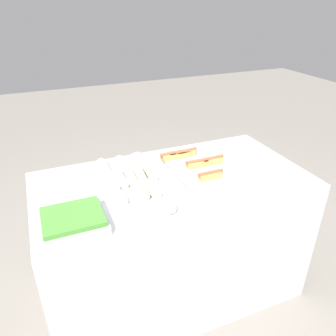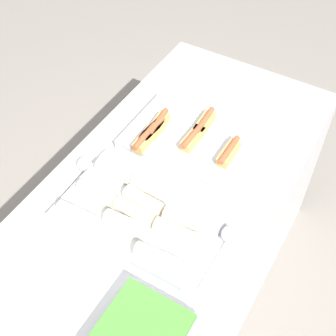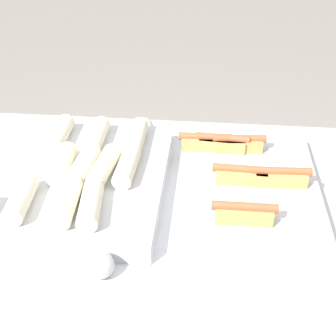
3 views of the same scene
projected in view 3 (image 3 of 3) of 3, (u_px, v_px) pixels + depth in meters
counter at (178, 304)px, 1.49m from camera, size 1.60×0.83×0.88m
tray_hotdogs at (247, 186)px, 1.22m from camera, size 0.37×0.54×0.10m
tray_wraps at (93, 177)px, 1.24m from camera, size 0.37×0.54×0.10m
serving_spoon_near at (96, 266)px, 0.99m from camera, size 0.25×0.06×0.06m
serving_spoon_far at (141, 127)px, 1.50m from camera, size 0.26×0.06×0.06m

